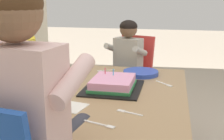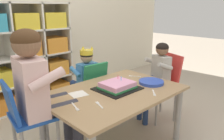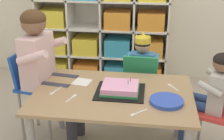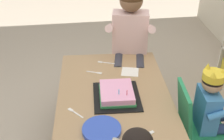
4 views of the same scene
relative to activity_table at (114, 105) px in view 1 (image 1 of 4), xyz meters
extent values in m
cube|color=#A37F56|center=(0.00, 0.00, 0.06)|extent=(1.15, 0.77, 0.02)
cylinder|color=#9E9993|center=(0.51, -0.33, -0.21)|extent=(0.06, 0.06, 0.52)
cylinder|color=#9E9993|center=(0.51, 0.33, -0.21)|extent=(0.06, 0.06, 0.52)
cube|color=#238451|center=(0.18, 0.59, -0.12)|extent=(0.33, 0.31, 0.03)
cube|color=#238451|center=(0.17, 0.46, 0.05)|extent=(0.29, 0.08, 0.31)
cylinder|color=gray|center=(0.31, 0.71, -0.30)|extent=(0.02, 0.02, 0.33)
cylinder|color=gray|center=(0.06, 0.72, -0.30)|extent=(0.02, 0.02, 0.33)
cylinder|color=gray|center=(0.30, 0.47, -0.30)|extent=(0.02, 0.02, 0.33)
cube|color=#3D7FBC|center=(0.18, 0.60, 0.03)|extent=(0.21, 0.12, 0.29)
sphere|color=tan|center=(0.18, 0.60, 0.25)|extent=(0.13, 0.13, 0.13)
ellipsoid|color=black|center=(0.18, 0.60, 0.27)|extent=(0.14, 0.14, 0.10)
cylinder|color=yellow|center=(0.18, 0.60, 0.30)|extent=(0.14, 0.14, 0.05)
cone|color=yellow|center=(0.18, 0.66, 0.34)|extent=(0.04, 0.04, 0.04)
cone|color=yellow|center=(0.23, 0.57, 0.34)|extent=(0.04, 0.04, 0.04)
cone|color=yellow|center=(0.13, 0.58, 0.34)|extent=(0.04, 0.04, 0.04)
cylinder|color=navy|center=(0.25, 0.71, -0.09)|extent=(0.08, 0.21, 0.07)
cylinder|color=navy|center=(0.12, 0.71, -0.09)|extent=(0.08, 0.21, 0.07)
cylinder|color=navy|center=(0.25, 0.81, -0.29)|extent=(0.06, 0.06, 0.35)
cylinder|color=#3D7FBC|center=(0.31, 0.64, 0.10)|extent=(0.05, 0.18, 0.10)
cylinder|color=#3D7FBC|center=(0.06, 0.65, 0.10)|extent=(0.05, 0.18, 0.10)
cube|color=beige|center=(-0.63, 0.19, 0.22)|extent=(0.20, 0.32, 0.42)
sphere|color=brown|center=(-0.63, 0.19, 0.53)|extent=(0.19, 0.19, 0.19)
ellipsoid|color=#472D19|center=(-0.63, 0.19, 0.56)|extent=(0.19, 0.19, 0.14)
cylinder|color=#33333D|center=(-0.49, 0.08, 0.04)|extent=(0.31, 0.14, 0.10)
cylinder|color=#33333D|center=(-0.47, 0.26, 0.04)|extent=(0.31, 0.14, 0.10)
cylinder|color=beige|center=(-0.59, 0.02, 0.31)|extent=(0.25, 0.10, 0.14)
cube|color=red|center=(0.74, 0.04, -0.04)|extent=(0.39, 0.41, 0.03)
cube|color=red|center=(0.87, -0.01, 0.12)|extent=(0.17, 0.30, 0.29)
cylinder|color=gray|center=(0.68, 0.20, -0.26)|extent=(0.02, 0.02, 0.41)
cylinder|color=gray|center=(0.58, -0.04, -0.26)|extent=(0.02, 0.02, 0.41)
cylinder|color=gray|center=(0.90, 0.12, -0.26)|extent=(0.02, 0.02, 0.41)
cylinder|color=gray|center=(0.81, -0.13, -0.26)|extent=(0.02, 0.02, 0.41)
cube|color=#B2ADA3|center=(0.74, 0.04, 0.12)|extent=(0.18, 0.24, 0.29)
sphere|color=brown|center=(0.74, 0.04, 0.33)|extent=(0.13, 0.13, 0.13)
ellipsoid|color=black|center=(0.74, 0.04, 0.35)|extent=(0.14, 0.14, 0.10)
cylinder|color=navy|center=(0.67, 0.13, 0.00)|extent=(0.22, 0.14, 0.07)
cylinder|color=navy|center=(0.62, 0.02, 0.00)|extent=(0.22, 0.14, 0.07)
cylinder|color=navy|center=(0.57, 0.17, -0.25)|extent=(0.06, 0.06, 0.43)
cylinder|color=navy|center=(0.52, 0.05, -0.25)|extent=(0.06, 0.06, 0.43)
cylinder|color=#B2ADA3|center=(0.75, 0.17, 0.18)|extent=(0.18, 0.10, 0.10)
cylinder|color=#B2ADA3|center=(0.66, -0.06, 0.18)|extent=(0.18, 0.10, 0.10)
cube|color=black|center=(0.05, 0.01, 0.08)|extent=(0.35, 0.31, 0.01)
cube|color=#EF9EC6|center=(0.05, 0.01, 0.11)|extent=(0.26, 0.22, 0.06)
cube|color=#338E4C|center=(0.05, 0.01, 0.09)|extent=(0.27, 0.23, 0.02)
cylinder|color=#4CB2E5|center=(0.11, 0.02, 0.16)|extent=(0.01, 0.01, 0.04)
cylinder|color=#E54C66|center=(0.12, 0.07, 0.16)|extent=(0.01, 0.01, 0.04)
cylinder|color=blue|center=(0.38, -0.10, 0.09)|extent=(0.23, 0.23, 0.03)
cube|color=white|center=(-0.26, 0.15, 0.08)|extent=(0.15, 0.15, 0.00)
cube|color=white|center=(0.22, -0.25, 0.08)|extent=(0.08, 0.08, 0.00)
cube|color=white|center=(0.17, -0.29, 0.08)|extent=(0.04, 0.04, 0.00)
cube|color=white|center=(0.45, 0.13, 0.08)|extent=(0.05, 0.08, 0.00)
cube|color=white|center=(0.41, 0.18, 0.08)|extent=(0.04, 0.04, 0.00)
cube|color=white|center=(-0.41, -0.01, 0.08)|extent=(0.04, 0.11, 0.00)
cube|color=white|center=(-0.43, -0.08, 0.08)|extent=(0.03, 0.04, 0.00)
cube|color=white|center=(-0.28, -0.15, 0.08)|extent=(0.04, 0.09, 0.00)
cube|color=white|center=(-0.26, -0.09, 0.08)|extent=(0.03, 0.04, 0.00)
camera|label=1|loc=(-1.47, -0.30, 0.58)|focal=46.97mm
camera|label=2|loc=(-1.23, -1.24, 0.76)|focal=35.55mm
camera|label=3|loc=(0.26, -1.99, 1.09)|focal=49.79mm
camera|label=4|loc=(1.63, -0.14, 1.26)|focal=46.45mm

